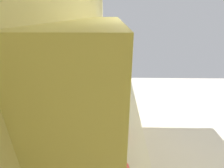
# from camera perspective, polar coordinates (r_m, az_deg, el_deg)

# --- Properties ---
(ground_plane) EXTENTS (7.04, 7.04, 0.00)m
(ground_plane) POSITION_cam_1_polar(r_m,az_deg,el_deg) (3.11, 26.85, -22.83)
(ground_plane) COLOR #BDB6AA
(wall_back) EXTENTS (4.52, 0.12, 2.65)m
(wall_back) POSITION_cam_1_polar(r_m,az_deg,el_deg) (2.07, -9.01, 0.41)
(wall_back) COLOR #DCCF7F
(wall_back) RESTS_ON ground_plane
(counter_run) EXTENTS (3.70, 0.65, 0.92)m
(counter_run) POSITION_cam_1_polar(r_m,az_deg,el_deg) (2.27, 1.02, -23.80)
(counter_run) COLOR #F5DB80
(counter_run) RESTS_ON ground_plane
(upper_cabinets) EXTENTS (2.37, 0.34, 0.63)m
(upper_cabinets) POSITION_cam_1_polar(r_m,az_deg,el_deg) (1.57, -3.76, 11.08)
(upper_cabinets) COLOR #EBDF81
(oven_range) EXTENTS (0.63, 0.63, 1.10)m
(oven_range) POSITION_cam_1_polar(r_m,az_deg,el_deg) (4.05, 1.12, -0.34)
(oven_range) COLOR #B7BABF
(oven_range) RESTS_ON ground_plane
(microwave) EXTENTS (0.52, 0.37, 0.26)m
(microwave) POSITION_cam_1_polar(r_m,az_deg,el_deg) (2.92, 0.82, 2.00)
(microwave) COLOR white
(microwave) RESTS_ON counter_run
(kettle) EXTENTS (0.20, 0.15, 0.16)m
(kettle) POSITION_cam_1_polar(r_m,az_deg,el_deg) (1.77, 2.49, -16.77)
(kettle) COLOR red
(kettle) RESTS_ON counter_run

